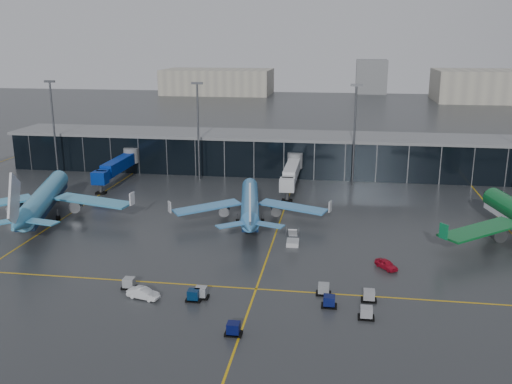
# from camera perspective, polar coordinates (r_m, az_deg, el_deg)

# --- Properties ---
(ground) EXTENTS (600.00, 600.00, 0.00)m
(ground) POSITION_cam_1_polar(r_m,az_deg,el_deg) (102.11, -4.31, -5.78)
(ground) COLOR #282B2D
(ground) RESTS_ON ground
(terminal_pier) EXTENTS (142.00, 17.00, 10.70)m
(terminal_pier) POSITION_cam_1_polar(r_m,az_deg,el_deg) (159.41, 0.59, 3.99)
(terminal_pier) COLOR black
(terminal_pier) RESTS_ON ground
(jet_bridges) EXTENTS (94.00, 27.50, 7.20)m
(jet_bridges) POSITION_cam_1_polar(r_m,az_deg,el_deg) (150.62, -13.77, 2.54)
(jet_bridges) COLOR #595B60
(jet_bridges) RESTS_ON ground
(flood_masts) EXTENTS (203.00, 0.50, 25.50)m
(flood_masts) POSITION_cam_1_polar(r_m,az_deg,el_deg) (145.58, 1.89, 6.26)
(flood_masts) COLOR #595B60
(flood_masts) RESTS_ON ground
(distant_hangars) EXTENTS (260.00, 71.00, 22.00)m
(distant_hangars) POSITION_cam_1_polar(r_m,az_deg,el_deg) (365.04, 13.22, 10.51)
(distant_hangars) COLOR #B2AD99
(distant_hangars) RESTS_ON ground
(taxi_lines) EXTENTS (220.00, 120.00, 0.02)m
(taxi_lines) POSITION_cam_1_polar(r_m,az_deg,el_deg) (110.33, 2.00, -4.11)
(taxi_lines) COLOR gold
(taxi_lines) RESTS_ON ground
(airliner_arkefly) EXTENTS (49.44, 53.12, 13.56)m
(airliner_arkefly) POSITION_cam_1_polar(r_m,az_deg,el_deg) (125.46, -20.58, 0.53)
(airliner_arkefly) COLOR #3C96C5
(airliner_arkefly) RESTS_ON ground
(airliner_klm_near) EXTENTS (38.69, 42.48, 11.58)m
(airliner_klm_near) POSITION_cam_1_polar(r_m,az_deg,el_deg) (116.28, -0.61, -0.10)
(airliner_klm_near) COLOR #3D89CB
(airliner_klm_near) RESTS_ON ground
(baggage_carts) EXTENTS (37.67, 15.03, 1.70)m
(baggage_carts) POSITION_cam_1_polar(r_m,az_deg,el_deg) (81.75, 1.10, -10.73)
(baggage_carts) COLOR black
(baggage_carts) RESTS_ON ground
(mobile_airstair) EXTENTS (2.31, 3.28, 3.45)m
(mobile_airstair) POSITION_cam_1_polar(r_m,az_deg,el_deg) (104.11, 3.70, -4.89)
(mobile_airstair) COLOR silver
(mobile_airstair) RESTS_ON ground
(service_van_red) EXTENTS (4.01, 4.60, 1.50)m
(service_van_red) POSITION_cam_1_polar(r_m,az_deg,el_deg) (96.01, 12.90, -7.06)
(service_van_red) COLOR #B10D24
(service_van_red) RESTS_ON ground
(service_van_white) EXTENTS (5.11, 2.80, 1.60)m
(service_van_white) POSITION_cam_1_polar(r_m,az_deg,el_deg) (85.16, -11.20, -9.90)
(service_van_white) COLOR silver
(service_van_white) RESTS_ON ground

